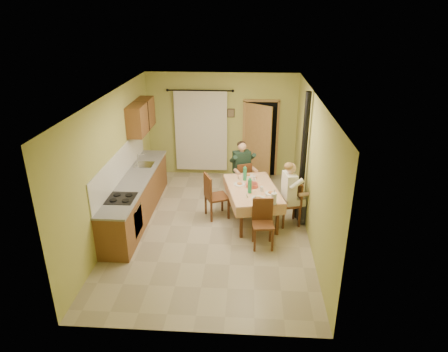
# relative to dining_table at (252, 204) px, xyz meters

# --- Properties ---
(floor) EXTENTS (4.00, 6.00, 0.01)m
(floor) POSITION_rel_dining_table_xyz_m (-0.84, -0.41, -0.38)
(floor) COLOR tan
(floor) RESTS_ON ground
(room_shell) EXTENTS (4.04, 6.04, 2.82)m
(room_shell) POSITION_rel_dining_table_xyz_m (-0.84, -0.41, 1.44)
(room_shell) COLOR tan
(room_shell) RESTS_ON ground
(kitchen_run) EXTENTS (0.64, 3.64, 1.56)m
(kitchen_run) POSITION_rel_dining_table_xyz_m (-2.55, -0.01, 0.10)
(kitchen_run) COLOR brown
(kitchen_run) RESTS_ON ground
(upper_cabinets) EXTENTS (0.35, 1.40, 0.70)m
(upper_cabinets) POSITION_rel_dining_table_xyz_m (-2.66, 1.29, 1.57)
(upper_cabinets) COLOR brown
(upper_cabinets) RESTS_ON room_shell
(curtain) EXTENTS (1.70, 0.07, 2.22)m
(curtain) POSITION_rel_dining_table_xyz_m (-1.39, 2.49, 0.88)
(curtain) COLOR black
(curtain) RESTS_ON ground
(doorway) EXTENTS (0.96, 0.52, 2.15)m
(doorway) POSITION_rel_dining_table_xyz_m (0.17, 2.45, 0.67)
(doorway) COLOR black
(doorway) RESTS_ON ground
(dining_table) EXTENTS (1.36, 1.87, 0.76)m
(dining_table) POSITION_rel_dining_table_xyz_m (0.00, 0.00, 0.00)
(dining_table) COLOR tan
(dining_table) RESTS_ON ground
(tableware) EXTENTS (0.91, 1.56, 0.33)m
(tableware) POSITION_rel_dining_table_xyz_m (0.05, -0.10, 0.45)
(tableware) COLOR white
(tableware) RESTS_ON dining_table
(chair_far) EXTENTS (0.49, 0.49, 0.93)m
(chair_far) POSITION_rel_dining_table_xyz_m (-0.24, 1.11, -0.09)
(chair_far) COLOR #582F18
(chair_far) RESTS_ON ground
(chair_near) EXTENTS (0.43, 0.43, 0.95)m
(chair_near) POSITION_rel_dining_table_xyz_m (0.21, -1.06, -0.09)
(chair_near) COLOR #582F18
(chair_near) RESTS_ON ground
(chair_right) EXTENTS (0.50, 0.50, 0.97)m
(chair_right) POSITION_rel_dining_table_xyz_m (0.81, -0.14, -0.09)
(chair_right) COLOR #582F18
(chair_right) RESTS_ON ground
(chair_left) EXTENTS (0.60, 0.60, 1.02)m
(chair_left) POSITION_rel_dining_table_xyz_m (-0.79, 0.08, -0.09)
(chair_left) COLOR #582F18
(chair_left) RESTS_ON ground
(man_far) EXTENTS (0.65, 0.60, 1.39)m
(man_far) POSITION_rel_dining_table_xyz_m (-0.25, 1.12, 0.50)
(man_far) COLOR #192D23
(man_far) RESTS_ON chair_far
(man_right) EXTENTS (0.55, 0.63, 1.39)m
(man_right) POSITION_rel_dining_table_xyz_m (0.79, -0.15, 0.50)
(man_right) COLOR white
(man_right) RESTS_ON chair_right
(stove_flue) EXTENTS (0.24, 0.24, 2.80)m
(stove_flue) POSITION_rel_dining_table_xyz_m (1.06, 0.19, 0.64)
(stove_flue) COLOR black
(stove_flue) RESTS_ON ground
(picture_back) EXTENTS (0.19, 0.03, 0.23)m
(picture_back) POSITION_rel_dining_table_xyz_m (-0.59, 2.56, 1.37)
(picture_back) COLOR black
(picture_back) RESTS_ON room_shell
(picture_right) EXTENTS (0.03, 0.31, 0.21)m
(picture_right) POSITION_rel_dining_table_xyz_m (1.13, 0.79, 1.47)
(picture_right) COLOR brown
(picture_right) RESTS_ON room_shell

